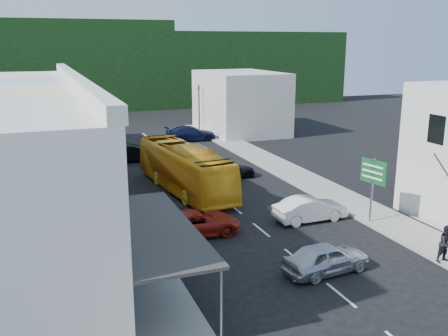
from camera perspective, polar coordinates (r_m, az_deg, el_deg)
ground at (r=28.50m, az=4.28°, el=-7.07°), size 120.00×120.00×0.00m
sidewalk_left at (r=35.76m, az=-13.65°, el=-2.87°), size 3.00×52.00×0.15m
sidewalk_right at (r=40.21m, az=8.03°, el=-0.71°), size 3.00×52.00×0.15m
shopfront_row at (r=29.76m, az=-22.42°, el=0.84°), size 8.25×30.00×8.00m
distant_block_left at (r=51.58m, az=-21.24°, el=5.07°), size 8.00×10.00×6.00m
distant_block_right at (r=58.86m, az=1.83°, el=7.53°), size 8.00×12.00×7.00m
hillside at (r=89.75m, az=-14.57°, el=11.45°), size 80.00×26.00×14.00m
bus at (r=35.45m, az=-4.54°, el=-0.17°), size 3.80×11.81×3.10m
car_silver at (r=23.67m, az=11.57°, el=-10.08°), size 4.59×2.32×1.40m
car_white at (r=30.06m, az=9.82°, el=-4.68°), size 4.44×1.90×1.40m
car_red at (r=27.52m, az=-3.23°, el=-6.29°), size 4.64×1.99×1.40m
car_black_near at (r=38.90m, az=0.32°, el=-0.12°), size 4.56×1.99×1.40m
car_black_far at (r=45.01m, az=-10.34°, el=1.62°), size 4.51×2.09×1.40m
car_navy_far at (r=53.88m, az=-3.83°, el=3.88°), size 4.57×2.01×1.40m
pedestrian_left at (r=28.35m, az=-11.15°, el=-5.28°), size 0.58×0.70×1.70m
pedestrian_right at (r=26.07m, az=24.10°, el=-8.05°), size 0.70×0.44×1.70m
direction_sign at (r=29.94m, az=16.54°, el=-2.60°), size 0.95×1.86×3.94m
traffic_signal at (r=58.72m, az=-2.87°, el=6.79°), size 1.06×1.36×5.55m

